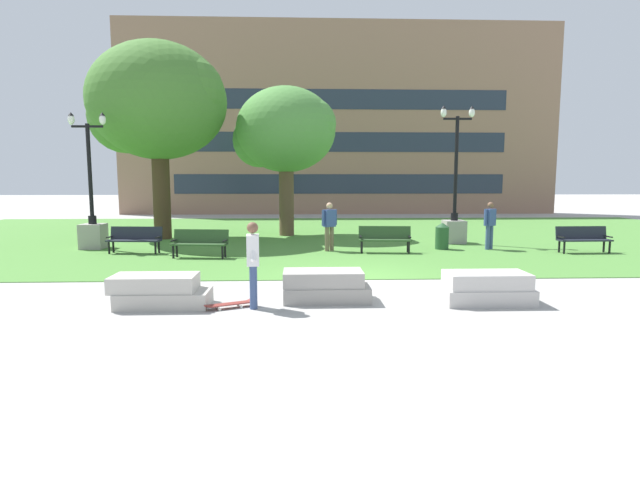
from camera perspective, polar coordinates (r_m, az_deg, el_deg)
The scene contains 19 objects.
ground_plane at distance 12.68m, azimuth 3.29°, elevation -4.61°, with size 140.00×140.00×0.00m, color #A3A09B.
grass_lawn at distance 22.54m, azimuth 0.86°, elevation 0.51°, with size 40.00×20.00×0.02m, color #4C8438.
concrete_block_center at distance 10.54m, azimuth -17.82°, elevation -5.61°, with size 1.91×0.90×0.64m.
concrete_block_left at distance 10.51m, azimuth 0.57°, elevation -5.30°, with size 1.81×0.90×0.64m.
concrete_block_right at distance 10.87m, azimuth 18.47°, elevation -5.25°, with size 1.80×0.90×0.64m.
person_skateboarder at distance 9.90m, azimuth -7.66°, elevation -2.24°, with size 0.27×0.61×1.71m.
skateboard at distance 10.10m, azimuth -10.37°, elevation -7.21°, with size 1.01×0.61×0.14m.
park_bench_near_left at distance 17.37m, azimuth 7.42°, elevation 0.28°, with size 1.84×0.69×0.90m.
park_bench_near_right at distance 18.21m, azimuth -20.39°, elevation 0.21°, with size 1.84×0.68×0.90m.
park_bench_far_left at distance 19.43m, azimuth 27.85°, elevation 0.24°, with size 1.81×0.57×0.90m.
park_bench_far_right at distance 16.55m, azimuth -13.55°, elevation -0.18°, with size 1.85×0.72×0.90m.
lamp_post_left at distance 20.41m, azimuth 15.11°, elevation 2.66°, with size 1.32×0.80×5.33m.
lamp_post_center at distance 19.98m, azimuth -24.56°, elevation 1.96°, with size 1.32×0.80×4.89m.
tree_near_left at distance 22.44m, azimuth -18.18°, elevation 14.61°, with size 5.91×5.63×8.12m.
tree_near_right at distance 22.60m, azimuth -4.06°, elevation 12.25°, with size 4.61×4.39×6.56m.
trash_bin at distance 18.57m, azimuth 13.78°, elevation 0.46°, with size 0.49×0.49×0.96m.
person_bystander_near_lawn at distance 18.95m, azimuth 18.84°, elevation 1.87°, with size 0.56×0.44×1.71m.
person_bystander_far_lawn at distance 17.53m, azimuth 1.08°, elevation 1.87°, with size 0.59×0.41×1.71m.
building_facade_distant at distance 37.22m, azimuth 2.32°, elevation 13.61°, with size 31.91×1.03×13.73m.
Camera 1 is at (-1.20, -12.36, 2.54)m, focal length 28.00 mm.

